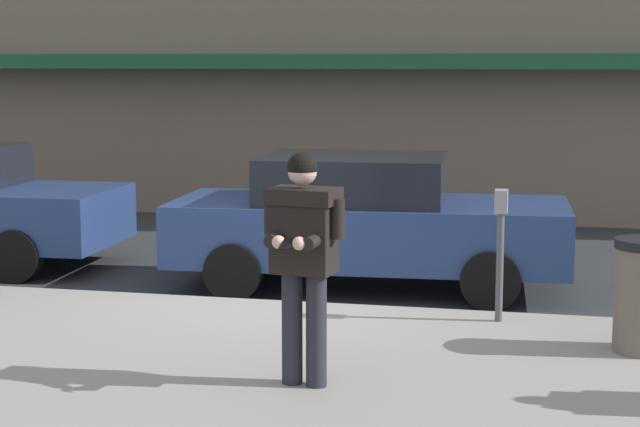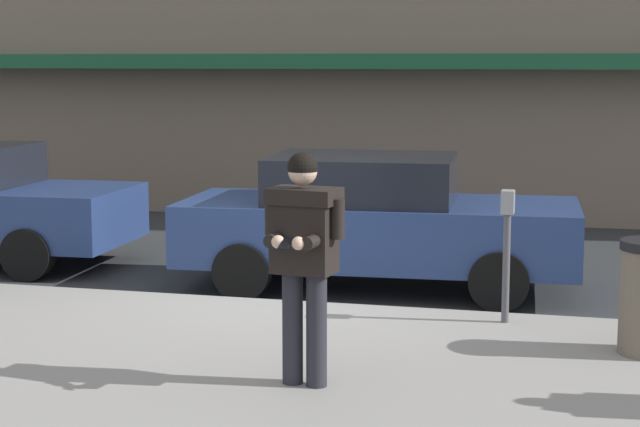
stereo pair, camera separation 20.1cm
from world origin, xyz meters
TOP-DOWN VIEW (x-y plane):
  - ground_plane at (0.00, 0.00)m, footprint 80.00×80.00m
  - sidewalk at (1.00, -2.85)m, footprint 32.00×5.30m
  - curb_paint_line at (1.00, 0.05)m, footprint 28.00×0.12m
  - parked_sedan_mid at (0.72, 1.22)m, footprint 4.60×2.13m
  - man_texting_on_phone at (1.01, -2.99)m, footprint 0.64×0.62m
  - parking_meter at (2.35, -0.60)m, footprint 0.12×0.18m

SIDE VIEW (x-z plane):
  - ground_plane at x=0.00m, z-range 0.00..0.00m
  - curb_paint_line at x=1.00m, z-range 0.00..0.01m
  - sidewalk at x=1.00m, z-range 0.00..0.14m
  - parked_sedan_mid at x=0.72m, z-range 0.02..1.56m
  - parking_meter at x=2.35m, z-range 0.33..1.60m
  - man_texting_on_phone at x=1.01m, z-range 0.35..2.15m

